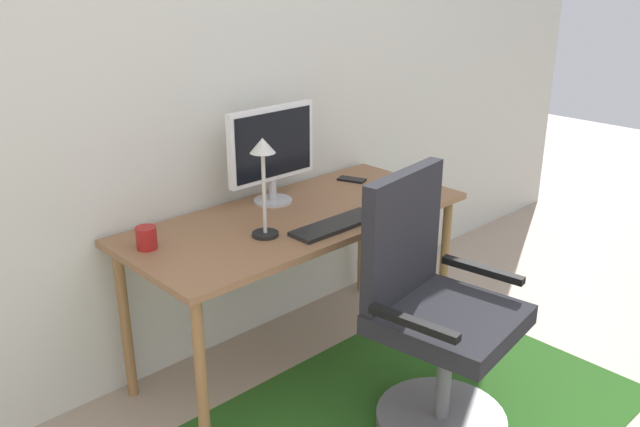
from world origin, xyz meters
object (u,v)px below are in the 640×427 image
at_px(desk_lamp, 263,169).
at_px(office_chair, 433,325).
at_px(computer_mouse, 386,208).
at_px(cell_phone, 352,180).
at_px(monitor, 272,148).
at_px(coffee_cup, 147,238).
at_px(keyboard, 336,225).
at_px(desk, 298,229).

bearing_deg(desk_lamp, office_chair, -61.54).
distance_m(computer_mouse, cell_phone, 0.47).
xyz_separation_m(cell_phone, desk_lamp, (-0.79, -0.27, 0.28)).
relative_size(cell_phone, desk_lamp, 0.34).
relative_size(monitor, coffee_cup, 5.24).
xyz_separation_m(keyboard, coffee_cup, (-0.70, 0.35, 0.04)).
bearing_deg(cell_phone, coffee_cup, 160.76).
height_order(desk, keyboard, keyboard).
distance_m(monitor, computer_mouse, 0.59).
relative_size(desk, computer_mouse, 15.24).
distance_m(desk, monitor, 0.39).
height_order(computer_mouse, office_chair, office_chair).
relative_size(keyboard, office_chair, 0.41).
bearing_deg(computer_mouse, desk_lamp, 165.38).
bearing_deg(cell_phone, monitor, 155.22).
xyz_separation_m(coffee_cup, cell_phone, (1.21, 0.05, -0.04)).
height_order(cell_phone, desk_lamp, desk_lamp).
xyz_separation_m(desk, office_chair, (0.08, -0.72, -0.22)).
xyz_separation_m(computer_mouse, cell_phone, (0.21, 0.42, -0.01)).
relative_size(monitor, keyboard, 1.10).
xyz_separation_m(monitor, keyboard, (-0.01, -0.43, -0.25)).
bearing_deg(keyboard, coffee_cup, 153.52).
relative_size(desk, monitor, 3.36).
bearing_deg(desk_lamp, desk, 19.57).
xyz_separation_m(desk, desk_lamp, (-0.26, -0.09, 0.36)).
height_order(monitor, cell_phone, monitor).
relative_size(desk, desk_lamp, 3.83).
bearing_deg(monitor, computer_mouse, -56.96).
distance_m(monitor, coffee_cup, 0.74).
bearing_deg(desk_lamp, coffee_cup, 152.34).
height_order(desk, coffee_cup, coffee_cup).
height_order(desk_lamp, office_chair, desk_lamp).
bearing_deg(desk, computer_mouse, -37.46).
relative_size(computer_mouse, cell_phone, 0.74).
distance_m(desk, coffee_cup, 0.70).
bearing_deg(desk, desk_lamp, -160.43).
bearing_deg(coffee_cup, desk_lamp, -27.66).
bearing_deg(keyboard, desk, 94.98).
bearing_deg(office_chair, keyboard, 88.44).
relative_size(coffee_cup, desk_lamp, 0.22).
relative_size(cell_phone, office_chair, 0.13).
bearing_deg(computer_mouse, desk, 142.54).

